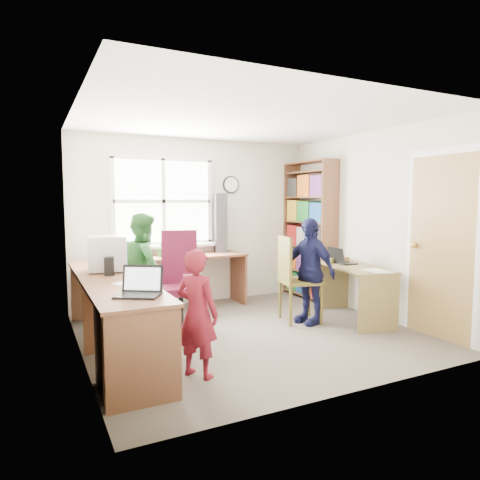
{
  "coord_description": "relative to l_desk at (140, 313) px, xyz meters",
  "views": [
    {
      "loc": [
        -2.2,
        -4.23,
        1.52
      ],
      "look_at": [
        0.0,
        0.25,
        1.05
      ],
      "focal_mm": 32.0,
      "sensor_mm": 36.0,
      "label": 1
    }
  ],
  "objects": [
    {
      "name": "paper_a",
      "position": [
        -0.11,
        -0.03,
        0.3
      ],
      "size": [
        0.29,
        0.33,
        0.0
      ],
      "rotation": [
        0.0,
        0.0,
        0.44
      ],
      "color": "white",
      "rests_on": "l_desk"
    },
    {
      "name": "laptop_left",
      "position": [
        -0.12,
        -0.53,
        0.35
      ],
      "size": [
        0.44,
        0.42,
        0.23
      ],
      "rotation": [
        0.0,
        0.0,
        -0.54
      ],
      "color": "black",
      "rests_on": "l_desk"
    },
    {
      "name": "cd_tower",
      "position": [
        1.62,
        1.82,
        0.73
      ],
      "size": [
        0.19,
        0.18,
        0.86
      ],
      "rotation": [
        0.0,
        0.0,
        -0.15
      ],
      "color": "black",
      "rests_on": "l_desk"
    },
    {
      "name": "bookshelf",
      "position": [
        2.96,
        1.47,
        0.55
      ],
      "size": [
        0.3,
        1.02,
        2.1
      ],
      "color": "brown",
      "rests_on": "ground"
    },
    {
      "name": "wooden_chair",
      "position": [
        2.02,
        0.46,
        0.13
      ],
      "size": [
        0.56,
        0.56,
        1.07
      ],
      "rotation": [
        0.0,
        0.0,
        -0.23
      ],
      "color": "brown",
      "rests_on": "ground"
    },
    {
      "name": "room",
      "position": [
        1.32,
        0.38,
        0.76
      ],
      "size": [
        3.64,
        3.44,
        2.44
      ],
      "color": "#4E463D",
      "rests_on": "ground"
    },
    {
      "name": "l_desk",
      "position": [
        0.0,
        0.0,
        0.0
      ],
      "size": [
        2.38,
        2.95,
        0.75
      ],
      "color": "brown",
      "rests_on": "ground"
    },
    {
      "name": "game_box",
      "position": [
        2.78,
        0.68,
        0.26
      ],
      "size": [
        0.34,
        0.34,
        0.06
      ],
      "rotation": [
        0.0,
        0.0,
        0.04
      ],
      "color": "red",
      "rests_on": "right_desk"
    },
    {
      "name": "laptop_right",
      "position": [
        2.74,
        0.46,
        0.28
      ],
      "size": [
        0.27,
        0.33,
        0.22
      ],
      "rotation": [
        0.0,
        0.0,
        1.53
      ],
      "color": "black",
      "rests_on": "right_desk"
    },
    {
      "name": "person_red",
      "position": [
        0.35,
        -0.58,
        0.1
      ],
      "size": [
        0.45,
        0.48,
        1.11
      ],
      "primitive_type": "imported",
      "rotation": [
        0.0,
        0.0,
        2.16
      ],
      "color": "maroon",
      "rests_on": "ground"
    },
    {
      "name": "swivel_chair",
      "position": [
        0.67,
        0.83,
        0.04
      ],
      "size": [
        0.65,
        0.65,
        1.15
      ],
      "rotation": [
        0.0,
        0.0,
        -0.25
      ],
      "color": "black",
      "rests_on": "ground"
    },
    {
      "name": "speaker_b",
      "position": [
        -0.18,
        1.12,
        0.38
      ],
      "size": [
        0.1,
        0.1,
        0.16
      ],
      "rotation": [
        0.0,
        0.0,
        -0.21
      ],
      "color": "black",
      "rests_on": "l_desk"
    },
    {
      "name": "right_desk",
      "position": [
        2.78,
        0.22,
        0.04
      ],
      "size": [
        0.8,
        1.28,
        0.68
      ],
      "rotation": [
        0.0,
        0.0,
        -0.23
      ],
      "color": "olive",
      "rests_on": "ground"
    },
    {
      "name": "person_navy",
      "position": [
        2.16,
        0.33,
        0.19
      ],
      "size": [
        0.47,
        0.81,
        1.3
      ],
      "primitive_type": "imported",
      "rotation": [
        0.0,
        0.0,
        -1.35
      ],
      "color": "#13153C",
      "rests_on": "ground"
    },
    {
      "name": "speaker_a",
      "position": [
        -0.19,
        0.52,
        0.39
      ],
      "size": [
        0.11,
        0.11,
        0.19
      ],
      "rotation": [
        0.0,
        0.0,
        -0.13
      ],
      "color": "black",
      "rests_on": "l_desk"
    },
    {
      "name": "paper_b",
      "position": [
        2.75,
        -0.19,
        0.23
      ],
      "size": [
        0.27,
        0.35,
        0.0
      ],
      "rotation": [
        0.0,
        0.0,
        -0.13
      ],
      "color": "white",
      "rests_on": "right_desk"
    },
    {
      "name": "crt_monitor",
      "position": [
        -0.17,
        0.79,
        0.49
      ],
      "size": [
        0.43,
        0.39,
        0.38
      ],
      "rotation": [
        0.0,
        0.0,
        -0.13
      ],
      "color": "silver",
      "rests_on": "l_desk"
    },
    {
      "name": "potted_plant",
      "position": [
        0.7,
        1.68,
        0.44
      ],
      "size": [
        0.17,
        0.14,
        0.28
      ],
      "primitive_type": "imported",
      "rotation": [
        0.0,
        0.0,
        0.11
      ],
      "color": "#34762F",
      "rests_on": "l_desk"
    },
    {
      "name": "person_green",
      "position": [
        0.35,
        1.24,
        0.23
      ],
      "size": [
        0.61,
        0.73,
        1.36
      ],
      "primitive_type": "imported",
      "rotation": [
        0.0,
        0.0,
        1.43
      ],
      "color": "#2A6829",
      "rests_on": "ground"
    }
  ]
}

